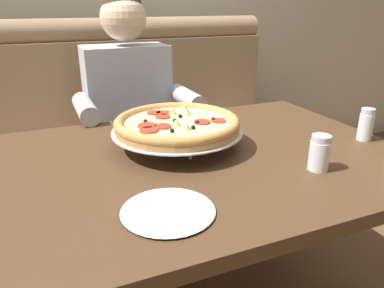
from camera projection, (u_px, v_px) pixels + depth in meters
booth_bench at (135, 153)px, 2.10m from camera, size 1.81×0.78×1.13m
dining_table at (203, 179)px, 1.20m from camera, size 1.31×0.94×0.75m
diner_main at (134, 114)px, 1.74m from camera, size 0.54×0.64×1.27m
pizza at (177, 125)px, 1.20m from camera, size 0.43×0.43×0.11m
shaker_parmesan at (319, 155)px, 1.05m from camera, size 0.06×0.06×0.11m
shaker_oregano at (366, 127)px, 1.28m from camera, size 0.05×0.05×0.11m
plate_near_left at (168, 209)px, 0.84m from camera, size 0.22×0.22×0.02m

